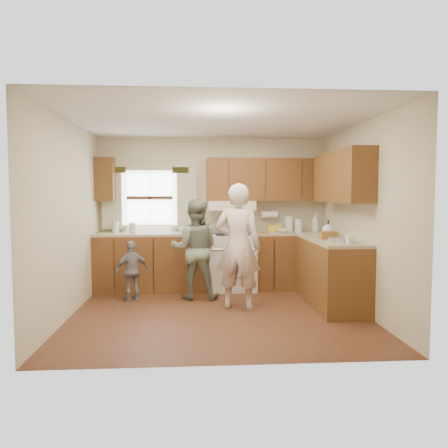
{
  "coord_description": "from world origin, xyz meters",
  "views": [
    {
      "loc": [
        -0.31,
        -5.63,
        1.57
      ],
      "look_at": [
        0.1,
        0.4,
        1.15
      ],
      "focal_mm": 35.0,
      "sensor_mm": 36.0,
      "label": 1
    }
  ],
  "objects": [
    {
      "name": "child",
      "position": [
        -1.23,
        0.78,
        0.44
      ],
      "size": [
        0.56,
        0.45,
        0.88
      ],
      "primitive_type": "imported",
      "rotation": [
        0.0,
        0.0,
        3.67
      ],
      "color": "gray",
      "rests_on": "ground"
    },
    {
      "name": "woman_right",
      "position": [
        -0.3,
        0.85,
        0.74
      ],
      "size": [
        0.76,
        0.62,
        1.49
      ],
      "primitive_type": "imported",
      "rotation": [
        0.0,
        0.0,
        3.07
      ],
      "color": "#24402E",
      "rests_on": "ground"
    },
    {
      "name": "stove",
      "position": [
        0.3,
        1.44,
        0.47
      ],
      "size": [
        0.76,
        0.67,
        1.07
      ],
      "color": "silver",
      "rests_on": "ground"
    },
    {
      "name": "room",
      "position": [
        0.0,
        0.0,
        1.25
      ],
      "size": [
        3.8,
        3.8,
        3.8
      ],
      "color": "#4B2817",
      "rests_on": "ground"
    },
    {
      "name": "woman_left",
      "position": [
        0.28,
        0.23,
        0.86
      ],
      "size": [
        0.72,
        0.58,
        1.71
      ],
      "primitive_type": "imported",
      "rotation": [
        0.0,
        0.0,
        2.82
      ],
      "color": "beige",
      "rests_on": "ground"
    },
    {
      "name": "kitchen_fixtures",
      "position": [
        0.61,
        1.08,
        0.84
      ],
      "size": [
        3.8,
        2.25,
        2.15
      ],
      "color": "#4B2B10",
      "rests_on": "ground"
    }
  ]
}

